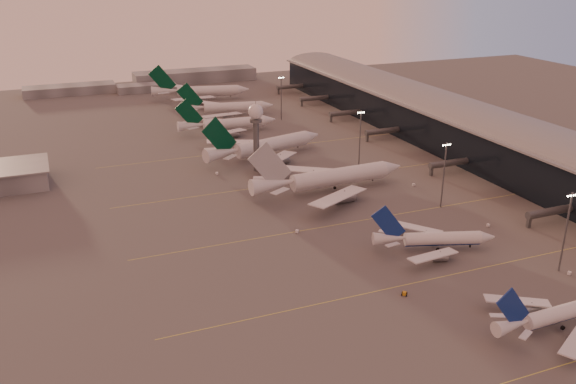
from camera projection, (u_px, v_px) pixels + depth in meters
name	position (u px, v px, depth m)	size (l,w,h in m)	color
ground	(390.00, 310.00, 160.79)	(700.00, 700.00, 0.00)	#525050
taxiway_markings	(381.00, 216.00, 219.73)	(180.00, 185.25, 0.02)	gold
terminal	(467.00, 130.00, 290.06)	(57.00, 362.00, 23.04)	black
radar_tower	(256.00, 124.00, 258.77)	(6.40, 6.40, 31.10)	#4E5155
mast_a	(566.00, 229.00, 176.20)	(3.60, 0.56, 25.00)	#4E5155
mast_b	(444.00, 172.00, 222.71)	(3.60, 0.56, 25.00)	#4E5155
mast_c	(360.00, 136.00, 268.51)	(3.60, 0.56, 25.00)	#4E5155
mast_d	(281.00, 96.00, 345.63)	(3.60, 0.56, 25.00)	#4E5155
distant_horizon	(160.00, 81.00, 441.45)	(165.00, 37.50, 9.00)	slate
narrowbody_near	(554.00, 317.00, 152.20)	(38.54, 30.78, 15.06)	silver
narrowbody_mid	(434.00, 241.00, 193.05)	(38.89, 30.52, 15.74)	silver
widebody_white	(330.00, 181.00, 241.71)	(67.71, 54.17, 23.80)	silver
greentail_a	(266.00, 149.00, 282.71)	(63.06, 50.29, 23.39)	silver
greentail_b	(228.00, 126.00, 323.75)	(54.30, 43.81, 19.72)	silver
greentail_c	(227.00, 110.00, 358.25)	(55.72, 44.61, 20.41)	silver
greentail_d	(201.00, 93.00, 398.38)	(63.65, 50.87, 23.43)	silver
gsv_catering_a	(570.00, 269.00, 178.29)	(5.19, 4.00, 3.90)	silver
gsv_tug_mid	(404.00, 294.00, 167.82)	(3.97, 3.74, 0.98)	#C78817
gsv_truck_b	(489.00, 224.00, 210.71)	(5.38, 2.80, 2.07)	silver
gsv_truck_c	(297.00, 229.00, 206.19)	(5.06, 5.29, 2.18)	silver
gsv_catering_b	(414.00, 182.00, 248.04)	(4.64, 2.44, 3.68)	silver
gsv_tug_far	(312.00, 172.00, 262.56)	(3.99, 3.83, 0.99)	silver
gsv_truck_d	(217.00, 172.00, 261.43)	(2.80, 5.98, 2.33)	silver
gsv_tug_hangar	(293.00, 140.00, 310.06)	(4.14, 3.64, 1.01)	#C78817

